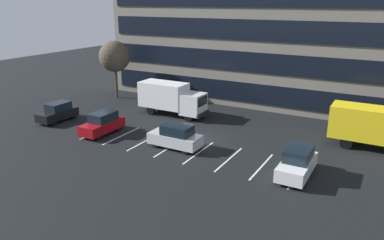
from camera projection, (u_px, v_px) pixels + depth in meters
The scene contains 10 objects.
ground_plane at pixel (201, 139), 34.92m from camera, with size 120.00×120.00×0.00m, color black.
office_building at pixel (269, 13), 46.49m from camera, with size 39.54×12.56×21.60m.
lot_markings at pixel (185, 150), 32.44m from camera, with size 19.74×5.40×0.01m.
box_truck_white at pixel (171, 97), 41.66m from camera, with size 7.80×2.58×3.62m.
box_truck_yellow_all at pixel (376, 127), 31.99m from camera, with size 7.89×2.61×3.66m.
suv_white at pixel (297, 163), 27.31m from camera, with size 2.00×4.73×2.14m.
suv_black at pixel (58, 112), 39.93m from camera, with size 1.85×4.37×1.98m.
suv_silver at pixel (176, 137), 32.59m from camera, with size 4.66×1.98×2.11m.
suv_maroon at pixel (103, 123), 36.13m from camera, with size 1.95×4.61×2.08m.
bare_tree at pixel (115, 57), 48.00m from camera, with size 3.98×3.98×7.46m.
Camera 1 is at (15.32, -28.89, 12.43)m, focal length 34.94 mm.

